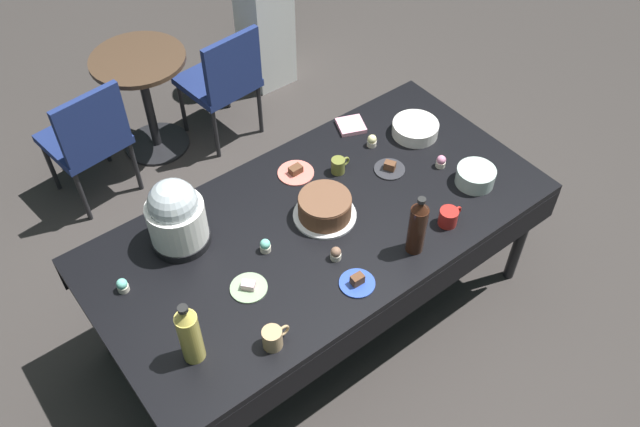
# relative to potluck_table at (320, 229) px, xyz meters

# --- Properties ---
(ground) EXTENTS (9.00, 9.00, 0.00)m
(ground) POSITION_rel_potluck_table_xyz_m (0.00, 0.00, -0.69)
(ground) COLOR #383330
(potluck_table) EXTENTS (2.20, 1.10, 0.75)m
(potluck_table) POSITION_rel_potluck_table_xyz_m (0.00, 0.00, 0.00)
(potluck_table) COLOR black
(potluck_table) RESTS_ON ground
(frosted_layer_cake) EXTENTS (0.30, 0.30, 0.12)m
(frosted_layer_cake) POSITION_rel_potluck_table_xyz_m (0.04, 0.01, 0.12)
(frosted_layer_cake) COLOR silver
(frosted_layer_cake) RESTS_ON potluck_table
(slow_cooker) EXTENTS (0.27, 0.27, 0.36)m
(slow_cooker) POSITION_rel_potluck_table_xyz_m (-0.58, 0.29, 0.23)
(slow_cooker) COLOR black
(slow_cooker) RESTS_ON potluck_table
(glass_salad_bowl) EXTENTS (0.19, 0.19, 0.09)m
(glass_salad_bowl) POSITION_rel_potluck_table_xyz_m (0.77, -0.27, 0.11)
(glass_salad_bowl) COLOR #B2C6BC
(glass_salad_bowl) RESTS_ON potluck_table
(ceramic_snack_bowl) EXTENTS (0.25, 0.25, 0.07)m
(ceramic_snack_bowl) POSITION_rel_potluck_table_xyz_m (0.79, 0.19, 0.10)
(ceramic_snack_bowl) COLOR silver
(ceramic_snack_bowl) RESTS_ON potluck_table
(dessert_plate_charcoal) EXTENTS (0.16, 0.16, 0.05)m
(dessert_plate_charcoal) POSITION_rel_potluck_table_xyz_m (0.49, 0.06, 0.07)
(dessert_plate_charcoal) COLOR #2D2D33
(dessert_plate_charcoal) RESTS_ON potluck_table
(dessert_plate_coral) EXTENTS (0.19, 0.19, 0.05)m
(dessert_plate_coral) POSITION_rel_potluck_table_xyz_m (0.10, 0.33, 0.07)
(dessert_plate_coral) COLOR #E07266
(dessert_plate_coral) RESTS_ON potluck_table
(dessert_plate_cobalt) EXTENTS (0.16, 0.16, 0.05)m
(dessert_plate_cobalt) POSITION_rel_potluck_table_xyz_m (-0.10, -0.39, 0.07)
(dessert_plate_cobalt) COLOR #2D4CB2
(dessert_plate_cobalt) RESTS_ON potluck_table
(dessert_plate_sage) EXTENTS (0.16, 0.16, 0.04)m
(dessert_plate_sage) POSITION_rel_potluck_table_xyz_m (-0.49, -0.12, 0.07)
(dessert_plate_sage) COLOR #8CA87F
(dessert_plate_sage) RESTS_ON potluck_table
(cupcake_berry) EXTENTS (0.05, 0.05, 0.07)m
(cupcake_berry) POSITION_rel_potluck_table_xyz_m (-0.92, 0.20, 0.09)
(cupcake_berry) COLOR beige
(cupcake_berry) RESTS_ON potluck_table
(cupcake_cocoa) EXTENTS (0.05, 0.05, 0.07)m
(cupcake_cocoa) POSITION_rel_potluck_table_xyz_m (-0.31, 0.01, 0.09)
(cupcake_cocoa) COLOR beige
(cupcake_cocoa) RESTS_ON potluck_table
(cupcake_rose) EXTENTS (0.05, 0.05, 0.07)m
(cupcake_rose) POSITION_rel_potluck_table_xyz_m (-0.08, -0.22, 0.09)
(cupcake_rose) COLOR beige
(cupcake_rose) RESTS_ON potluck_table
(cupcake_vanilla) EXTENTS (0.05, 0.05, 0.07)m
(cupcake_vanilla) POSITION_rel_potluck_table_xyz_m (0.54, 0.26, 0.09)
(cupcake_vanilla) COLOR beige
(cupcake_vanilla) RESTS_ON potluck_table
(cupcake_lemon) EXTENTS (0.05, 0.05, 0.07)m
(cupcake_lemon) POSITION_rel_potluck_table_xyz_m (0.72, -0.08, 0.09)
(cupcake_lemon) COLOR beige
(cupcake_lemon) RESTS_ON potluck_table
(soda_bottle_ginger_ale) EXTENTS (0.09, 0.09, 0.33)m
(soda_bottle_ginger_ale) POSITION_rel_potluck_table_xyz_m (-0.84, -0.27, 0.22)
(soda_bottle_ginger_ale) COLOR gold
(soda_bottle_ginger_ale) RESTS_ON potluck_table
(soda_bottle_cola) EXTENTS (0.08, 0.08, 0.33)m
(soda_bottle_cola) POSITION_rel_potluck_table_xyz_m (0.24, -0.40, 0.21)
(soda_bottle_cola) COLOR #33190F
(soda_bottle_cola) RESTS_ON potluck_table
(coffee_mug_tan) EXTENTS (0.12, 0.08, 0.10)m
(coffee_mug_tan) POSITION_rel_potluck_table_xyz_m (-0.56, -0.42, 0.11)
(coffee_mug_tan) COLOR tan
(coffee_mug_tan) RESTS_ON potluck_table
(coffee_mug_red) EXTENTS (0.13, 0.09, 0.09)m
(coffee_mug_red) POSITION_rel_potluck_table_xyz_m (0.47, -0.38, 0.10)
(coffee_mug_red) COLOR #B2231E
(coffee_mug_red) RESTS_ON potluck_table
(coffee_mug_olive) EXTENTS (0.11, 0.07, 0.08)m
(coffee_mug_olive) POSITION_rel_potluck_table_xyz_m (0.28, 0.21, 0.10)
(coffee_mug_olive) COLOR olive
(coffee_mug_olive) RESTS_ON potluck_table
(paper_napkin_stack) EXTENTS (0.18, 0.18, 0.02)m
(paper_napkin_stack) POSITION_rel_potluck_table_xyz_m (0.55, 0.44, 0.07)
(paper_napkin_stack) COLOR pink
(paper_napkin_stack) RESTS_ON potluck_table
(maroon_chair_left) EXTENTS (0.49, 0.49, 0.85)m
(maroon_chair_left) POSITION_rel_potluck_table_xyz_m (-0.54, 1.57, -0.20)
(maroon_chair_left) COLOR navy
(maroon_chair_left) RESTS_ON ground
(maroon_chair_right) EXTENTS (0.48, 0.48, 0.85)m
(maroon_chair_right) POSITION_rel_potluck_table_xyz_m (0.41, 1.56, -0.20)
(maroon_chair_right) COLOR navy
(maroon_chair_right) RESTS_ON ground
(round_cafe_table) EXTENTS (0.60, 0.60, 0.72)m
(round_cafe_table) POSITION_rel_potluck_table_xyz_m (-0.05, 1.79, -0.19)
(round_cafe_table) COLOR #473323
(round_cafe_table) RESTS_ON ground
(water_cooler) EXTENTS (0.32, 0.32, 1.24)m
(water_cooler) POSITION_rel_potluck_table_xyz_m (1.01, 1.96, -0.10)
(water_cooler) COLOR silver
(water_cooler) RESTS_ON ground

